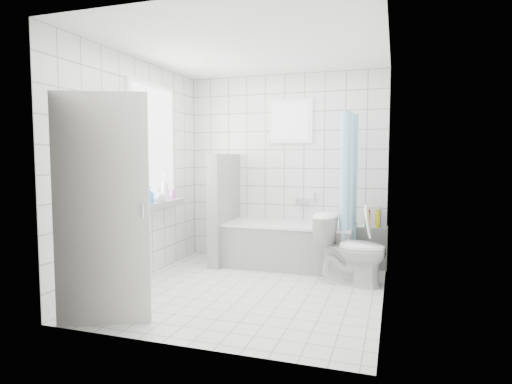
% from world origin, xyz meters
% --- Properties ---
extents(ground, '(3.00, 3.00, 0.00)m').
position_xyz_m(ground, '(0.00, 0.00, 0.00)').
color(ground, white).
rests_on(ground, ground).
extents(ceiling, '(3.00, 3.00, 0.00)m').
position_xyz_m(ceiling, '(0.00, 0.00, 2.60)').
color(ceiling, white).
rests_on(ceiling, ground).
extents(wall_back, '(2.80, 0.02, 2.60)m').
position_xyz_m(wall_back, '(0.00, 1.50, 1.30)').
color(wall_back, white).
rests_on(wall_back, ground).
extents(wall_front, '(2.80, 0.02, 2.60)m').
position_xyz_m(wall_front, '(0.00, -1.50, 1.30)').
color(wall_front, white).
rests_on(wall_front, ground).
extents(wall_left, '(0.02, 3.00, 2.60)m').
position_xyz_m(wall_left, '(-1.40, 0.00, 1.30)').
color(wall_left, white).
rests_on(wall_left, ground).
extents(wall_right, '(0.02, 3.00, 2.60)m').
position_xyz_m(wall_right, '(1.40, 0.00, 1.30)').
color(wall_right, white).
rests_on(wall_right, ground).
extents(window_left, '(0.01, 0.90, 1.40)m').
position_xyz_m(window_left, '(-1.35, 0.30, 1.60)').
color(window_left, white).
rests_on(window_left, wall_left).
extents(window_back, '(0.50, 0.01, 0.50)m').
position_xyz_m(window_back, '(0.10, 1.46, 1.95)').
color(window_back, white).
rests_on(window_back, wall_back).
extents(window_sill, '(0.18, 1.02, 0.08)m').
position_xyz_m(window_sill, '(-1.31, 0.30, 0.86)').
color(window_sill, white).
rests_on(window_sill, wall_left).
extents(door, '(0.75, 0.36, 2.00)m').
position_xyz_m(door, '(-0.88, -1.32, 1.00)').
color(door, silver).
rests_on(door, ground).
extents(bathtub, '(1.68, 0.77, 0.58)m').
position_xyz_m(bathtub, '(0.17, 1.12, 0.29)').
color(bathtub, white).
rests_on(bathtub, ground).
extents(partition_wall, '(0.15, 0.85, 1.50)m').
position_xyz_m(partition_wall, '(-0.74, 1.07, 0.75)').
color(partition_wall, white).
rests_on(partition_wall, ground).
extents(tiled_ledge, '(0.40, 0.24, 0.55)m').
position_xyz_m(tiled_ledge, '(1.21, 1.38, 0.28)').
color(tiled_ledge, white).
rests_on(tiled_ledge, ground).
extents(toilet, '(0.86, 0.59, 0.80)m').
position_xyz_m(toilet, '(1.03, 0.57, 0.40)').
color(toilet, white).
rests_on(toilet, ground).
extents(curtain_rod, '(0.02, 0.80, 0.02)m').
position_xyz_m(curtain_rod, '(0.95, 1.10, 2.00)').
color(curtain_rod, silver).
rests_on(curtain_rod, wall_back).
extents(shower_curtain, '(0.14, 0.48, 1.78)m').
position_xyz_m(shower_curtain, '(0.95, 0.97, 1.10)').
color(shower_curtain, '#4CB5E0').
rests_on(shower_curtain, curtain_rod).
extents(tub_faucet, '(0.18, 0.06, 0.06)m').
position_xyz_m(tub_faucet, '(0.27, 1.46, 0.85)').
color(tub_faucet, silver).
rests_on(tub_faucet, wall_back).
extents(sill_bottles, '(0.18, 0.76, 0.33)m').
position_xyz_m(sill_bottles, '(-1.30, 0.28, 1.03)').
color(sill_bottles, '#E15780').
rests_on(sill_bottles, window_sill).
extents(ledge_bottles, '(0.20, 0.17, 0.24)m').
position_xyz_m(ledge_bottles, '(1.23, 1.35, 0.66)').
color(ledge_bottles, '#18952F').
rests_on(ledge_bottles, tiled_ledge).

